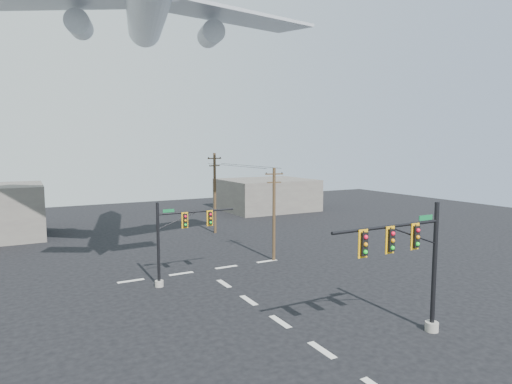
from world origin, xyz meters
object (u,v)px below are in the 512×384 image
signal_mast_near (412,263)px  signal_mast_far (176,240)px  utility_pole_a (274,212)px  airliner (147,10)px  utility_pole_b (215,191)px

signal_mast_near → signal_mast_far: (-8.08, 14.78, -0.74)m
utility_pole_a → signal_mast_near: bearing=-86.0°
signal_mast_near → utility_pole_a: utility_pole_a is taller
signal_mast_far → utility_pole_a: utility_pole_a is taller
signal_mast_far → airliner: (-0.91, 3.08, 17.05)m
utility_pole_b → airliner: (-11.01, -13.38, 15.42)m
utility_pole_a → utility_pole_b: size_ratio=0.88×
signal_mast_far → utility_pole_a: (9.89, 2.42, 1.02)m
signal_mast_near → utility_pole_a: bearing=84.0°
utility_pole_a → utility_pole_b: utility_pole_b is taller
signal_mast_far → signal_mast_near: bearing=-61.3°
signal_mast_far → utility_pole_a: bearing=13.7°
utility_pole_b → airliner: 23.20m
signal_mast_near → airliner: bearing=116.7°
signal_mast_far → airliner: airliner is taller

